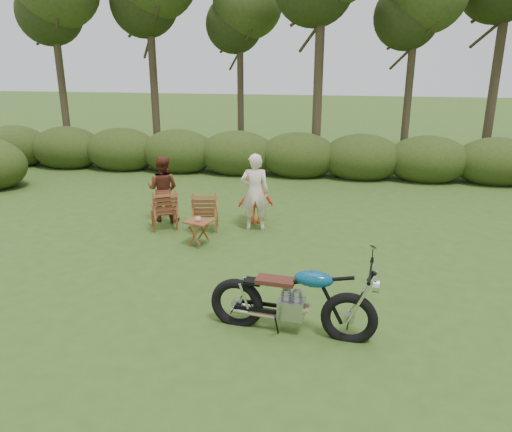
% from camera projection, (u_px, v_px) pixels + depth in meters
% --- Properties ---
extents(ground, '(80.00, 80.00, 0.00)m').
position_uv_depth(ground, '(249.00, 310.00, 7.77)').
color(ground, '#314B19').
rests_on(ground, ground).
extents(tree_line, '(22.52, 11.62, 8.14)m').
position_uv_depth(tree_line, '(319.00, 52.00, 15.61)').
color(tree_line, '#3A2F1F').
rests_on(tree_line, ground).
extents(motorcycle, '(2.35, 1.11, 1.30)m').
position_uv_depth(motorcycle, '(291.00, 331.00, 7.18)').
color(motorcycle, '#0D78AA').
rests_on(motorcycle, ground).
extents(lawn_chair_right, '(0.72, 0.72, 0.90)m').
position_uv_depth(lawn_chair_right, '(206.00, 229.00, 11.27)').
color(lawn_chair_right, brown).
rests_on(lawn_chair_right, ground).
extents(lawn_chair_left, '(0.84, 0.84, 0.90)m').
position_uv_depth(lawn_chair_left, '(165.00, 228.00, 11.37)').
color(lawn_chair_left, '#5C2B17').
rests_on(lawn_chair_left, ground).
extents(side_table, '(0.64, 0.59, 0.54)m').
position_uv_depth(side_table, '(199.00, 233.00, 10.26)').
color(side_table, brown).
rests_on(side_table, ground).
extents(cup, '(0.14, 0.14, 0.09)m').
position_uv_depth(cup, '(198.00, 219.00, 10.14)').
color(cup, beige).
rests_on(cup, side_table).
extents(adult_a, '(0.69, 0.51, 1.74)m').
position_uv_depth(adult_a, '(255.00, 229.00, 11.29)').
color(adult_a, beige).
rests_on(adult_a, ground).
extents(adult_b, '(0.78, 0.62, 1.55)m').
position_uv_depth(adult_b, '(165.00, 220.00, 11.87)').
color(adult_b, '#592719').
rests_on(adult_b, ground).
extents(child, '(0.90, 0.67, 1.24)m').
position_uv_depth(child, '(256.00, 223.00, 11.70)').
color(child, red).
rests_on(child, ground).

